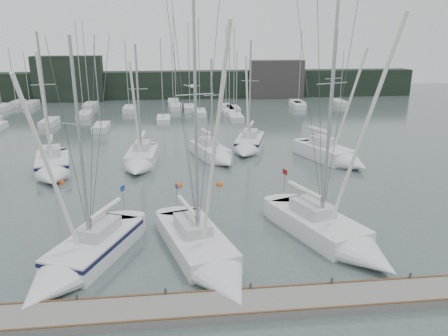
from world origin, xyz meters
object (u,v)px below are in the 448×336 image
object	(u,v)px
buoy_a	(179,186)
sailboat_near_right	(339,238)
sailboat_near_center	(209,259)
sailboat_mid_c	(216,155)
buoy_b	(219,185)
sailboat_mid_b	(140,161)
sailboat_mid_a	(53,168)
sailboat_near_left	(77,261)
sailboat_mid_e	(336,157)
buoy_c	(61,183)
sailboat_mid_d	(248,146)

from	to	relation	value
buoy_a	sailboat_near_right	bearing A→B (deg)	-51.96
sailboat_near_center	sailboat_mid_c	world-z (taller)	sailboat_near_center
buoy_b	sailboat_mid_b	bearing A→B (deg)	140.17
sailboat_mid_a	sailboat_near_left	bearing A→B (deg)	-85.01
sailboat_near_left	buoy_b	xyz separation A→B (m)	(8.80, 12.56, -0.56)
sailboat_near_right	sailboat_mid_b	world-z (taller)	sailboat_near_right
sailboat_mid_e	buoy_c	world-z (taller)	sailboat_mid_e
sailboat_near_left	sailboat_mid_c	world-z (taller)	sailboat_near_left
sailboat_near_right	sailboat_near_left	bearing A→B (deg)	163.47
sailboat_mid_b	buoy_b	size ratio (longest dim) A/B	20.31
sailboat_mid_d	sailboat_mid_c	bearing A→B (deg)	-122.86
sailboat_near_center	buoy_c	bearing A→B (deg)	111.00
sailboat_near_right	buoy_a	bearing A→B (deg)	107.51
sailboat_near_center	sailboat_mid_d	world-z (taller)	sailboat_near_center
sailboat_near_right	buoy_c	size ratio (longest dim) A/B	28.78
sailboat_near_left	sailboat_mid_b	bearing A→B (deg)	106.46
sailboat_near_left	sailboat_mid_e	distance (m)	27.10
sailboat_mid_a	sailboat_near_right	bearing A→B (deg)	-51.02
sailboat_near_right	buoy_c	distance (m)	23.23
sailboat_mid_a	buoy_c	xyz separation A→B (m)	(1.16, -2.17, -0.67)
sailboat_mid_a	buoy_a	bearing A→B (deg)	-33.06
sailboat_near_right	sailboat_mid_a	size ratio (longest dim) A/B	1.22
sailboat_near_right	sailboat_mid_c	size ratio (longest dim) A/B	1.52
sailboat_mid_d	sailboat_mid_e	world-z (taller)	sailboat_mid_e
sailboat_near_center	buoy_a	xyz separation A→B (m)	(-1.41, 13.17, -0.50)
sailboat_near_left	buoy_a	size ratio (longest dim) A/B	21.17
sailboat_mid_b	sailboat_mid_c	bearing A→B (deg)	15.79
sailboat_near_right	buoy_b	bearing A→B (deg)	96.25
sailboat_mid_b	sailboat_mid_e	distance (m)	18.60
sailboat_near_right	sailboat_mid_a	xyz separation A→B (m)	(-20.04, 15.69, 0.11)
sailboat_mid_c	sailboat_mid_d	xyz separation A→B (m)	(3.66, 3.06, 0.04)
sailboat_mid_b	sailboat_mid_d	distance (m)	11.79
sailboat_mid_e	buoy_c	bearing A→B (deg)	165.77
sailboat_mid_b	buoy_c	world-z (taller)	sailboat_mid_b
sailboat_near_right	buoy_b	size ratio (longest dim) A/B	27.03
sailboat_near_right	sailboat_mid_b	size ratio (longest dim) A/B	1.33
buoy_b	sailboat_near_center	bearing A→B (deg)	-98.43
sailboat_near_right	sailboat_mid_a	bearing A→B (deg)	121.42
sailboat_near_left	sailboat_mid_d	xyz separation A→B (m)	(12.88, 22.80, 0.04)
sailboat_near_left	sailboat_mid_d	bearing A→B (deg)	83.31
sailboat_mid_d	sailboat_near_right	bearing A→B (deg)	-68.20
sailboat_near_right	buoy_c	xyz separation A→B (m)	(-18.88, 13.52, -0.57)
sailboat_mid_a	buoy_a	distance (m)	11.61
sailboat_near_center	sailboat_mid_a	bearing A→B (deg)	110.04
sailboat_near_center	sailboat_mid_a	world-z (taller)	sailboat_near_center
sailboat_near_center	sailboat_mid_c	size ratio (longest dim) A/B	1.48
sailboat_mid_c	sailboat_mid_e	size ratio (longest dim) A/B	0.79
sailboat_near_right	sailboat_near_center	bearing A→B (deg)	170.19
sailboat_near_right	buoy_a	world-z (taller)	sailboat_near_right
sailboat_near_right	sailboat_mid_a	world-z (taller)	sailboat_near_right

